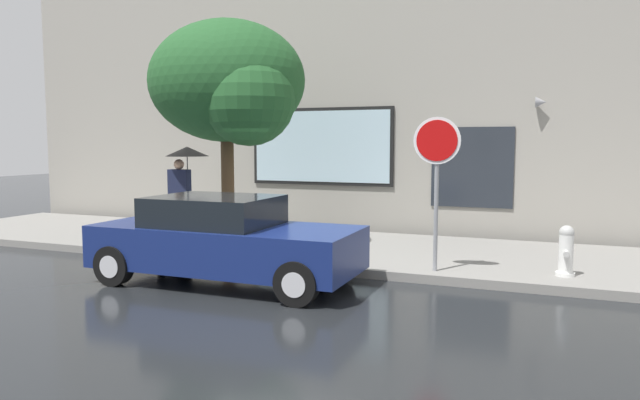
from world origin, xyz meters
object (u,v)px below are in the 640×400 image
(parked_car, at_px, (224,241))
(fire_hydrant, at_px, (566,251))
(pedestrian_with_umbrella, at_px, (184,165))
(stop_sign, at_px, (437,163))
(street_tree, at_px, (231,85))

(parked_car, bearing_deg, fire_hydrant, 19.92)
(parked_car, relative_size, pedestrian_with_umbrella, 2.12)
(fire_hydrant, relative_size, stop_sign, 0.32)
(parked_car, relative_size, fire_hydrant, 5.27)
(parked_car, height_order, street_tree, street_tree)
(parked_car, height_order, stop_sign, stop_sign)
(parked_car, xyz_separation_m, fire_hydrant, (5.09, 1.85, -0.14))
(parked_car, bearing_deg, street_tree, 116.51)
(fire_hydrant, distance_m, street_tree, 6.70)
(pedestrian_with_umbrella, bearing_deg, stop_sign, -16.80)
(stop_sign, bearing_deg, parked_car, -155.28)
(parked_car, distance_m, stop_sign, 3.64)
(street_tree, bearing_deg, parked_car, -63.49)
(fire_hydrant, distance_m, stop_sign, 2.45)
(pedestrian_with_umbrella, xyz_separation_m, stop_sign, (6.10, -1.84, 0.19))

